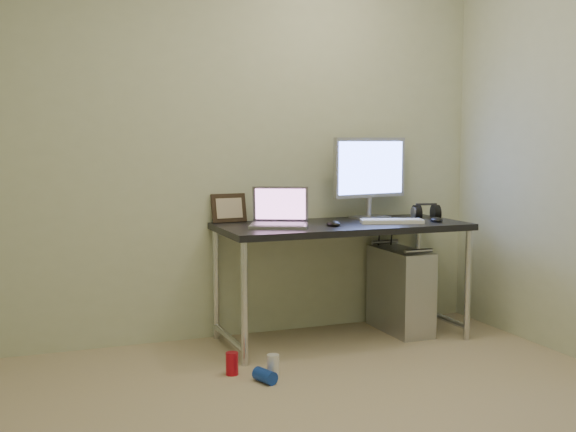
{
  "coord_description": "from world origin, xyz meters",
  "views": [
    {
      "loc": [
        -1.3,
        -2.7,
        1.27
      ],
      "look_at": [
        0.14,
        1.06,
        0.85
      ],
      "focal_mm": 45.0,
      "sensor_mm": 36.0,
      "label": 1
    }
  ],
  "objects": [
    {
      "name": "wall_back",
      "position": [
        0.0,
        1.75,
        1.25
      ],
      "size": [
        3.5,
        0.02,
        2.5
      ],
      "primitive_type": "cube",
      "color": "beige",
      "rests_on": "ground"
    },
    {
      "name": "desk",
      "position": [
        0.64,
        1.41,
        0.67
      ],
      "size": [
        1.57,
        0.69,
        0.75
      ],
      "color": "black",
      "rests_on": "ground"
    },
    {
      "name": "tower_computer",
      "position": [
        1.1,
        1.44,
        0.28
      ],
      "size": [
        0.24,
        0.53,
        0.59
      ],
      "rotation": [
        0.0,
        0.0,
        0.01
      ],
      "color": "#B9B9BE",
      "rests_on": "ground"
    },
    {
      "name": "cable_a",
      "position": [
        1.05,
        1.7,
        0.4
      ],
      "size": [
        0.01,
        0.16,
        0.69
      ],
      "primitive_type": "cylinder",
      "rotation": [
        0.21,
        0.0,
        0.0
      ],
      "color": "black",
      "rests_on": "ground"
    },
    {
      "name": "cable_b",
      "position": [
        1.14,
        1.68,
        0.38
      ],
      "size": [
        0.02,
        0.11,
        0.71
      ],
      "primitive_type": "cylinder",
      "rotation": [
        0.14,
        0.0,
        0.09
      ],
      "color": "black",
      "rests_on": "ground"
    },
    {
      "name": "can_red",
      "position": [
        -0.22,
        0.97,
        0.06
      ],
      "size": [
        0.07,
        0.07,
        0.12
      ],
      "primitive_type": "cylinder",
      "rotation": [
        0.0,
        0.0,
        0.08
      ],
      "color": "#B50E1D",
      "rests_on": "ground"
    },
    {
      "name": "can_white",
      "position": [
        -0.02,
        0.86,
        0.06
      ],
      "size": [
        0.09,
        0.09,
        0.12
      ],
      "primitive_type": "cylinder",
      "rotation": [
        0.0,
        0.0,
        0.35
      ],
      "color": "white",
      "rests_on": "ground"
    },
    {
      "name": "can_blue",
      "position": [
        -0.09,
        0.79,
        0.04
      ],
      "size": [
        0.11,
        0.15,
        0.07
      ],
      "primitive_type": "cylinder",
      "rotation": [
        1.57,
        0.0,
        0.34
      ],
      "color": "#1438A4",
      "rests_on": "ground"
    },
    {
      "name": "laptop",
      "position": [
        0.22,
        1.41,
        0.81
      ],
      "size": [
        0.43,
        0.4,
        0.24
      ],
      "rotation": [
        0.0,
        0.0,
        -0.42
      ],
      "color": "#9F9FA6",
      "rests_on": "desk"
    },
    {
      "name": "monitor",
      "position": [
        0.94,
        1.6,
        1.07
      ],
      "size": [
        0.57,
        0.21,
        0.54
      ],
      "rotation": [
        0.0,
        0.0,
        0.19
      ],
      "color": "#9F9FA6",
      "rests_on": "desk"
    },
    {
      "name": "keyboard",
      "position": [
        0.95,
        1.31,
        0.76
      ],
      "size": [
        0.41,
        0.24,
        0.02
      ],
      "primitive_type": "cube",
      "rotation": [
        0.0,
        0.0,
        -0.32
      ],
      "color": "white",
      "rests_on": "desk"
    },
    {
      "name": "mouse_right",
      "position": [
        1.25,
        1.27,
        0.77
      ],
      "size": [
        0.09,
        0.13,
        0.04
      ],
      "primitive_type": "ellipsoid",
      "rotation": [
        0.0,
        0.0,
        -0.2
      ],
      "color": "black",
      "rests_on": "desk"
    },
    {
      "name": "mouse_left",
      "position": [
        0.54,
        1.3,
        0.77
      ],
      "size": [
        0.08,
        0.12,
        0.04
      ],
      "primitive_type": "ellipsoid",
      "rotation": [
        0.0,
        0.0,
        -0.02
      ],
      "color": "black",
      "rests_on": "desk"
    },
    {
      "name": "headphones",
      "position": [
        1.33,
        1.52,
        0.78
      ],
      "size": [
        0.2,
        0.12,
        0.12
      ],
      "rotation": [
        0.0,
        0.0,
        -0.21
      ],
      "color": "black",
      "rests_on": "desk"
    },
    {
      "name": "picture_frame",
      "position": [
        -0.01,
        1.72,
        0.84
      ],
      "size": [
        0.23,
        0.08,
        0.19
      ],
      "primitive_type": "cube",
      "rotation": [
        -0.21,
        0.0,
        0.08
      ],
      "color": "black",
      "rests_on": "desk"
    },
    {
      "name": "webcam",
      "position": [
        0.25,
        1.64,
        0.85
      ],
      "size": [
        0.04,
        0.03,
        0.13
      ],
      "rotation": [
        0.0,
        0.0,
        -0.01
      ],
      "color": "silver",
      "rests_on": "desk"
    }
  ]
}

